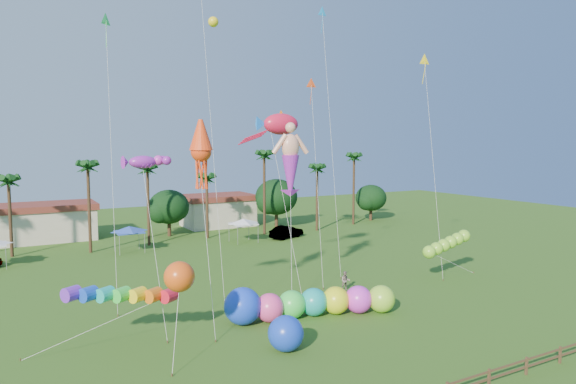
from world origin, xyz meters
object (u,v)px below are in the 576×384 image
spectator_b (345,281)px  blue_ball (286,333)px  car_b (287,232)px  caterpillar_inflatable (305,303)px

spectator_b → blue_ball: size_ratio=0.75×
car_b → blue_ball: (-18.15, -32.62, 0.26)m
caterpillar_inflatable → blue_ball: bearing=-118.3°
spectator_b → blue_ball: 13.90m
spectator_b → blue_ball: bearing=-112.7°
spectator_b → car_b: bearing=100.6°
car_b → caterpillar_inflatable: (-14.05, -28.11, 0.26)m
caterpillar_inflatable → car_b: bearing=77.4°
car_b → caterpillar_inflatable: size_ratio=0.40×
spectator_b → blue_ball: blue_ball is taller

